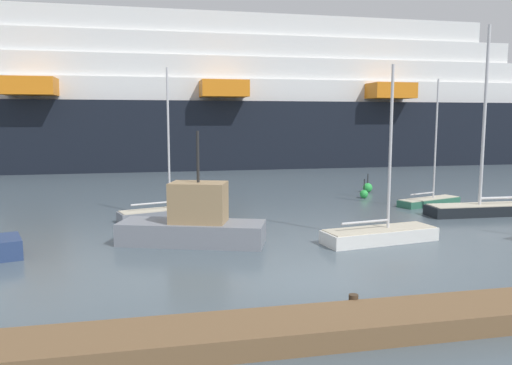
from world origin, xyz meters
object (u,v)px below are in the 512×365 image
sailboat_1 (163,212)px  channel_buoy_2 (368,188)px  fishing_boat_2 (194,222)px  channel_buoy_0 (364,194)px  sailboat_2 (429,199)px  sailboat_0 (380,233)px  cruise_ship (47,100)px  sailboat_3 (488,206)px

sailboat_1 → channel_buoy_2: (13.89, 6.64, -0.05)m
fishing_boat_2 → channel_buoy_0: size_ratio=4.98×
sailboat_2 → sailboat_1: bearing=165.6°
sailboat_0 → sailboat_2: size_ratio=0.98×
channel_buoy_0 → cruise_ship: size_ratio=0.01×
channel_buoy_0 → sailboat_1: bearing=-161.0°
fishing_boat_2 → sailboat_2: bearing=43.0°
channel_buoy_2 → cruise_ship: bearing=134.6°
sailboat_3 → cruise_ship: bearing=-48.9°
sailboat_3 → channel_buoy_2: (-2.68, 8.88, -0.15)m
sailboat_0 → sailboat_3: 9.17m
fishing_boat_2 → channel_buoy_2: (12.84, 11.81, -0.54)m
sailboat_0 → sailboat_1: sailboat_1 is taller
sailboat_3 → channel_buoy_0: sailboat_3 is taller
sailboat_2 → cruise_ship: 40.65m
sailboat_3 → cruise_ship: 44.04m
cruise_ship → sailboat_2: bearing=-49.8°
channel_buoy_2 → sailboat_0: bearing=-112.7°
sailboat_1 → channel_buoy_0: size_ratio=6.13×
cruise_ship → sailboat_3: bearing=-51.3°
fishing_boat_2 → channel_buoy_0: (11.54, 9.49, -0.60)m
sailboat_0 → sailboat_3: bearing=18.3°
fishing_boat_2 → cruise_ship: (-11.84, 36.83, 6.05)m
sailboat_2 → channel_buoy_0: sailboat_2 is taller
sailboat_3 → fishing_boat_2: (-15.52, -2.93, 0.39)m
channel_buoy_0 → fishing_boat_2: bearing=-140.5°
sailboat_0 → sailboat_1: 10.61m
sailboat_3 → channel_buoy_0: 7.68m
sailboat_0 → sailboat_1: size_ratio=0.95×
channel_buoy_2 → cruise_ship: (-24.68, 25.02, 6.59)m
sailboat_0 → sailboat_1: (-8.42, 6.45, 0.01)m
sailboat_0 → channel_buoy_2: (5.47, 13.09, -0.04)m
sailboat_1 → cruise_ship: (-10.79, 31.66, 6.54)m
sailboat_2 → cruise_ship: cruise_ship is taller
sailboat_0 → channel_buoy_0: 11.55m
sailboat_0 → cruise_ship: cruise_ship is taller
sailboat_1 → channel_buoy_2: sailboat_1 is taller
sailboat_0 → channel_buoy_0: size_ratio=5.84×
channel_buoy_2 → cruise_ship: cruise_ship is taller
sailboat_2 → fishing_boat_2: size_ratio=1.19×
sailboat_1 → fishing_boat_2: sailboat_1 is taller
sailboat_1 → sailboat_3: sailboat_3 is taller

